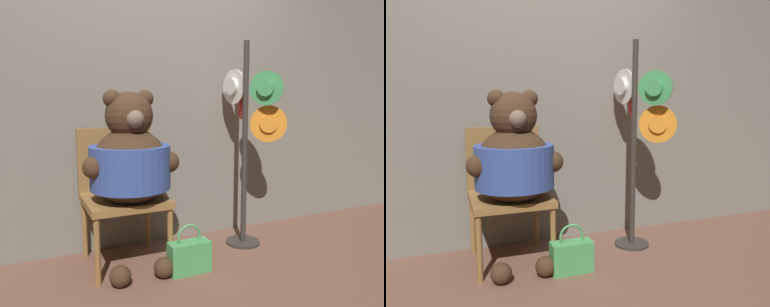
% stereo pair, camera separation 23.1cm
% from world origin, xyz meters
% --- Properties ---
extents(ground_plane, '(14.00, 14.00, 0.00)m').
position_xyz_m(ground_plane, '(0.00, 0.00, 0.00)').
color(ground_plane, brown).
extents(wall_back, '(8.00, 0.10, 2.40)m').
position_xyz_m(wall_back, '(0.00, 0.64, 1.20)').
color(wall_back, slate).
rests_on(wall_back, ground_plane).
extents(chair, '(0.56, 0.55, 0.98)m').
position_xyz_m(chair, '(-0.29, 0.34, 0.54)').
color(chair, olive).
rests_on(chair, ground_plane).
extents(teddy_bear, '(0.66, 0.59, 1.25)m').
position_xyz_m(teddy_bear, '(-0.27, 0.16, 0.76)').
color(teddy_bear, '#3D2819').
rests_on(teddy_bear, ground_plane).
extents(hat_display_rack, '(0.43, 0.53, 1.64)m').
position_xyz_m(hat_display_rack, '(0.74, 0.24, 0.94)').
color(hat_display_rack, '#332D28').
rests_on(hat_display_rack, ground_plane).
extents(handbag_on_ground, '(0.29, 0.12, 0.35)m').
position_xyz_m(handbag_on_ground, '(0.07, -0.07, 0.12)').
color(handbag_on_ground, '#479E56').
rests_on(handbag_on_ground, ground_plane).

